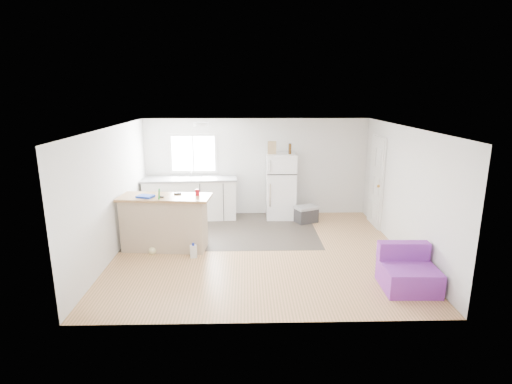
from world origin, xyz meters
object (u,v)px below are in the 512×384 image
(blue_tray, at_px, (145,196))
(cardboard_box, at_px, (272,148))
(kitchen_cabinets, at_px, (191,198))
(red_cup, at_px, (197,192))
(bottle_right, at_px, (290,149))
(purple_seat, at_px, (408,273))
(cleaner_jug, at_px, (193,251))
(refrigerator, at_px, (281,186))
(mop, at_px, (154,242))
(bottle_left, at_px, (290,149))
(cooler, at_px, (306,214))
(peninsula, at_px, (165,222))

(blue_tray, relative_size, cardboard_box, 1.00)
(blue_tray, height_order, cardboard_box, cardboard_box)
(kitchen_cabinets, distance_m, red_cup, 2.07)
(red_cup, distance_m, bottle_right, 2.80)
(purple_seat, relative_size, cleaner_jug, 2.93)
(refrigerator, height_order, mop, refrigerator)
(kitchen_cabinets, xyz_separation_m, refrigerator, (2.21, 0.00, 0.28))
(red_cup, bearing_deg, mop, -161.27)
(mop, xyz_separation_m, bottle_left, (2.81, 2.12, 1.49))
(cooler, distance_m, cardboard_box, 1.78)
(blue_tray, bearing_deg, kitchen_cabinets, 74.73)
(cleaner_jug, distance_m, bottle_left, 3.49)
(cleaner_jug, relative_size, bottle_right, 1.14)
(kitchen_cabinets, height_order, cooler, kitchen_cabinets)
(purple_seat, xyz_separation_m, bottle_left, (-1.51, 3.62, 1.47))
(refrigerator, xyz_separation_m, bottle_left, (0.19, -0.09, 0.92))
(refrigerator, bearing_deg, bottle_right, -13.12)
(cleaner_jug, height_order, bottle_left, bottle_left)
(peninsula, relative_size, bottle_left, 7.21)
(bottle_right, bearing_deg, cooler, -42.48)
(cleaner_jug, relative_size, blue_tray, 0.95)
(purple_seat, height_order, blue_tray, blue_tray)
(mop, height_order, bottle_left, bottle_left)
(purple_seat, distance_m, red_cup, 4.02)
(blue_tray, bearing_deg, bottle_right, 33.98)
(red_cup, bearing_deg, cardboard_box, 50.44)
(cooler, height_order, cleaner_jug, cooler)
(cleaner_jug, bearing_deg, refrigerator, 42.31)
(refrigerator, xyz_separation_m, blue_tray, (-2.76, -2.04, 0.30))
(mop, relative_size, red_cup, 10.86)
(red_cup, height_order, bottle_left, bottle_left)
(cooler, relative_size, bottle_right, 2.47)
(refrigerator, relative_size, cleaner_jug, 5.58)
(cleaner_jug, distance_m, blue_tray, 1.39)
(purple_seat, xyz_separation_m, cardboard_box, (-1.93, 3.66, 1.50))
(bottle_right, bearing_deg, cleaner_jug, -130.47)
(cleaner_jug, bearing_deg, red_cup, 73.94)
(cardboard_box, bearing_deg, cooler, -24.04)
(cooler, height_order, bottle_left, bottle_left)
(bottle_left, bearing_deg, bottle_right, 85.56)
(cardboard_box, bearing_deg, purple_seat, -62.19)
(blue_tray, bearing_deg, mop, -48.96)
(kitchen_cabinets, relative_size, peninsula, 1.27)
(peninsula, height_order, bottle_left, bottle_left)
(bottle_left, bearing_deg, cleaner_jug, -130.88)
(peninsula, relative_size, blue_tray, 6.01)
(cooler, xyz_separation_m, blue_tray, (-3.34, -1.64, 0.89))
(cooler, height_order, blue_tray, blue_tray)
(cooler, height_order, purple_seat, purple_seat)
(red_cup, height_order, bottle_right, bottle_right)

